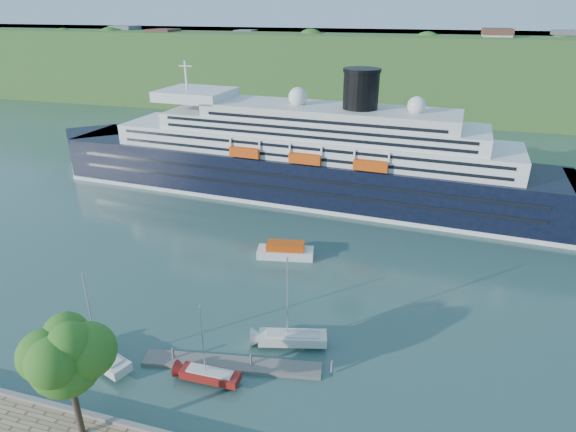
# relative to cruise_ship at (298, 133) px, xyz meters

# --- Properties ---
(far_hillside) EXTENTS (400.00, 50.00, 24.00)m
(far_hillside) POSITION_rel_cruise_ship_xyz_m (2.90, 88.62, 0.42)
(far_hillside) COLOR #335F26
(far_hillside) RESTS_ON ground
(quay_coping) EXTENTS (220.00, 0.50, 0.30)m
(quay_coping) POSITION_rel_cruise_ship_xyz_m (2.90, -56.58, -10.43)
(quay_coping) COLOR slate
(quay_coping) RESTS_ON promenade
(cruise_ship) EXTENTS (103.86, 21.48, 23.16)m
(cruise_ship) POSITION_rel_cruise_ship_xyz_m (0.00, 0.00, 0.00)
(cruise_ship) COLOR black
(cruise_ship) RESTS_ON ground
(promenade_tree) EXTENTS (7.09, 7.09, 11.74)m
(promenade_tree) POSITION_rel_cruise_ship_xyz_m (-1.88, -58.25, -4.71)
(promenade_tree) COLOR #27631A
(promenade_tree) RESTS_ON promenade
(floating_pontoon) EXTENTS (17.69, 5.11, 0.39)m
(floating_pontoon) POSITION_rel_cruise_ship_xyz_m (6.10, -46.56, -11.38)
(floating_pontoon) COLOR gray
(floating_pontoon) RESTS_ON ground
(sailboat_white_near) EXTENTS (7.88, 4.54, 9.83)m
(sailboat_white_near) POSITION_rel_cruise_ship_xyz_m (-5.99, -50.11, -6.66)
(sailboat_white_near) COLOR silver
(sailboat_white_near) RESTS_ON ground
(sailboat_red) EXTENTS (6.29, 1.82, 8.10)m
(sailboat_red) POSITION_rel_cruise_ship_xyz_m (5.06, -49.20, -7.53)
(sailboat_red) COLOR maroon
(sailboat_red) RESTS_ON ground
(sailboat_white_far) EXTENTS (8.01, 3.99, 9.98)m
(sailboat_white_far) POSITION_rel_cruise_ship_xyz_m (11.02, -42.01, -6.59)
(sailboat_white_far) COLOR silver
(sailboat_white_far) RESTS_ON ground
(tender_launch) EXTENTS (8.24, 4.12, 2.18)m
(tender_launch) POSITION_rel_cruise_ship_xyz_m (4.83, -23.83, -10.49)
(tender_launch) COLOR #D3450C
(tender_launch) RESTS_ON ground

